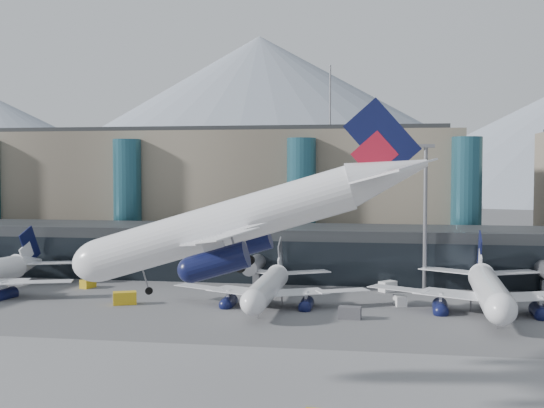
{
  "coord_description": "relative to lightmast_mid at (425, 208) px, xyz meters",
  "views": [
    {
      "loc": [
        22.65,
        -73.99,
        21.38
      ],
      "look_at": [
        5.35,
        32.0,
        15.75
      ],
      "focal_mm": 45.0,
      "sensor_mm": 36.0,
      "label": 1
    }
  ],
  "objects": [
    {
      "name": "veh_h",
      "position": [
        -47.33,
        -20.99,
        -13.43
      ],
      "size": [
        4.04,
        3.16,
        1.98
      ],
      "primitive_type": "cube",
      "rotation": [
        0.0,
        0.0,
        0.41
      ],
      "color": "gold",
      "rests_on": "ground"
    },
    {
      "name": "mountain_ridge",
      "position": [
        -14.03,
        332.0,
        31.33
      ],
      "size": [
        910.0,
        400.0,
        110.0
      ],
      "color": "gray",
      "rests_on": "ground"
    },
    {
      "name": "jet_parked_mid",
      "position": [
        -24.91,
        -16.25,
        -10.42
      ],
      "size": [
        32.83,
        31.64,
        10.57
      ],
      "rotation": [
        0.0,
        0.0,
        1.58
      ],
      "color": "silver",
      "rests_on": "ground"
    },
    {
      "name": "ground",
      "position": [
        -30.0,
        -48.0,
        -14.42
      ],
      "size": [
        900.0,
        900.0,
        0.0
      ],
      "primitive_type": "plane",
      "color": "#515154",
      "rests_on": "ground"
    },
    {
      "name": "veh_c",
      "position": [
        -11.85,
        -25.65,
        -13.54
      ],
      "size": [
        3.28,
        1.92,
        1.75
      ],
      "primitive_type": "cube",
      "rotation": [
        0.0,
        0.0,
        -0.08
      ],
      "color": "#4C4B50",
      "rests_on": "ground"
    },
    {
      "name": "hero_jet",
      "position": [
        -18.84,
        -60.55,
        3.42
      ],
      "size": [
        35.0,
        36.17,
        11.64
      ],
      "rotation": [
        0.0,
        -0.29,
        0.02
      ],
      "color": "silver",
      "rests_on": "ground"
    },
    {
      "name": "veh_b",
      "position": [
        -59.36,
        -7.99,
        -13.65
      ],
      "size": [
        2.35,
        3.02,
        1.53
      ],
      "primitive_type": "cube",
      "rotation": [
        0.0,
        0.0,
        1.27
      ],
      "color": "gold",
      "rests_on": "ground"
    },
    {
      "name": "runway_markings",
      "position": [
        -30.0,
        -63.0,
        -14.37
      ],
      "size": [
        128.0,
        1.0,
        0.02
      ],
      "color": "gold",
      "rests_on": "ground"
    },
    {
      "name": "lightmast_mid",
      "position": [
        0.0,
        0.0,
        0.0
      ],
      "size": [
        3.0,
        1.2,
        25.6
      ],
      "color": "slate",
      "rests_on": "ground"
    },
    {
      "name": "veh_d",
      "position": [
        -6.39,
        -2.86,
        -13.53
      ],
      "size": [
        3.34,
        3.42,
        1.78
      ],
      "primitive_type": "cube",
      "rotation": [
        0.0,
        0.0,
        0.82
      ],
      "color": "silver",
      "rests_on": "ground"
    },
    {
      "name": "veh_g",
      "position": [
        -4.59,
        -15.03,
        -13.62
      ],
      "size": [
        2.19,
        3.03,
        1.6
      ],
      "primitive_type": "cube",
      "rotation": [
        0.0,
        0.0,
        -1.34
      ],
      "color": "silver",
      "rests_on": "ground"
    },
    {
      "name": "concourse",
      "position": [
        -30.02,
        9.73,
        -9.45
      ],
      "size": [
        170.0,
        27.0,
        10.0
      ],
      "color": "black",
      "rests_on": "ground"
    },
    {
      "name": "jet_parked_right",
      "position": [
        8.41,
        -15.47,
        -9.82
      ],
      "size": [
        37.77,
        36.85,
        12.17
      ],
      "rotation": [
        0.0,
        0.0,
        1.52
      ],
      "color": "silver",
      "rests_on": "ground"
    },
    {
      "name": "terminal_main",
      "position": [
        -55.0,
        42.0,
        1.03
      ],
      "size": [
        130.0,
        30.0,
        31.0
      ],
      "color": "gray",
      "rests_on": "ground"
    },
    {
      "name": "runway_strip",
      "position": [
        -30.0,
        -63.0,
        -14.4
      ],
      "size": [
        400.0,
        40.0,
        0.04
      ],
      "primitive_type": "cube",
      "color": "slate",
      "rests_on": "ground"
    },
    {
      "name": "teal_towers",
      "position": [
        -44.99,
        26.01,
        -0.41
      ],
      "size": [
        116.4,
        19.4,
        46.0
      ],
      "color": "#245565",
      "rests_on": "ground"
    }
  ]
}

